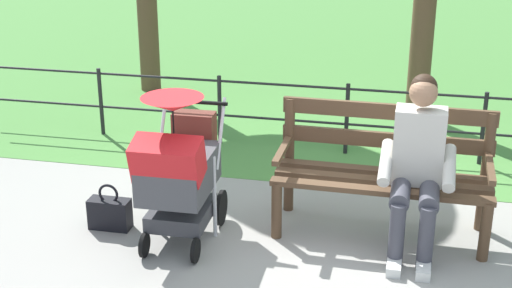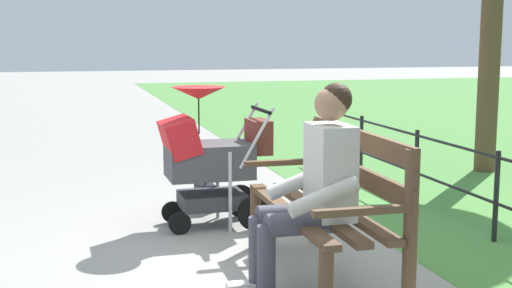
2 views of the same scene
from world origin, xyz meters
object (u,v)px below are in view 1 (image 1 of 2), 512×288
Objects in this scene: park_bench at (384,166)px; stroller at (178,168)px; handbag at (110,213)px; person_on_bench at (418,161)px.

park_bench is 1.53m from stroller.
stroller reaches higher than park_bench.
stroller is 3.11× the size of handbag.
park_bench is at bearing -160.25° from stroller.
handbag is (2.28, 0.21, -0.55)m from person_on_bench.
person_on_bench is 1.11× the size of stroller.
park_bench is 4.35× the size of handbag.
stroller is 0.76m from handbag.
person_on_bench is 3.45× the size of handbag.
handbag is at bearing 5.28° from person_on_bench.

